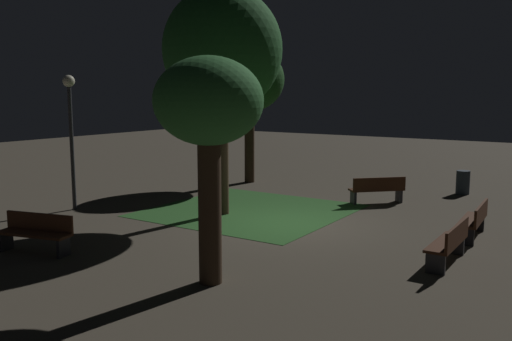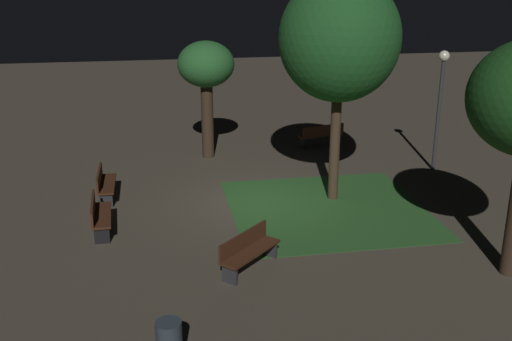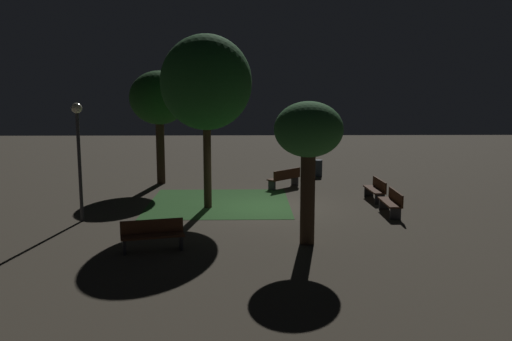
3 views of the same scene
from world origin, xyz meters
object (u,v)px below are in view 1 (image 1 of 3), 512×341
object	(u,v)px
bench_near_trees	(378,189)
bench_back_row	(475,219)
tree_right_canopy	(209,109)
bench_corner	(36,232)
trash_bin	(463,182)
bench_lawn_edge	(450,242)
lamp_post_near_wall	(70,118)
tree_back_left	(223,51)
tree_near_wall	(249,81)

from	to	relation	value
bench_near_trees	bench_back_row	bearing A→B (deg)	-127.88
bench_near_trees	tree_right_canopy	world-z (taller)	tree_right_canopy
bench_back_row	bench_near_trees	world-z (taller)	same
bench_corner	trash_bin	xyz separation A→B (m)	(12.76, -6.43, -0.06)
bench_lawn_edge	bench_back_row	distance (m)	2.46
bench_lawn_edge	bench_near_trees	world-z (taller)	same
bench_near_trees	bench_corner	bearing A→B (deg)	154.71
lamp_post_near_wall	tree_back_left	bearing A→B (deg)	-64.52
bench_lawn_edge	bench_near_trees	bearing A→B (deg)	34.30
bench_back_row	bench_lawn_edge	bearing A→B (deg)	-180.00
bench_back_row	trash_bin	size ratio (longest dim) A/B	2.15
tree_right_canopy	lamp_post_near_wall	bearing A→B (deg)	69.31
bench_near_trees	tree_near_wall	xyz separation A→B (m)	(1.27, 5.89, 3.56)
bench_near_trees	trash_bin	size ratio (longest dim) A/B	1.91
bench_back_row	trash_bin	world-z (taller)	bench_back_row
bench_lawn_edge	bench_back_row	world-z (taller)	same
bench_corner	tree_near_wall	bearing A→B (deg)	7.45
bench_back_row	trash_bin	xyz separation A→B (m)	(6.05, 1.62, -0.06)
bench_corner	lamp_post_near_wall	world-z (taller)	lamp_post_near_wall
bench_corner	trash_bin	distance (m)	14.29
bench_back_row	tree_back_left	distance (m)	8.18
bench_near_trees	tree_right_canopy	bearing A→B (deg)	-179.73
bench_back_row	lamp_post_near_wall	xyz separation A→B (m)	(-3.25, 11.11, 2.36)
tree_back_left	trash_bin	bearing A→B (deg)	-35.72
bench_corner	tree_back_left	xyz separation A→B (m)	(5.49, -1.21, 4.31)
bench_near_trees	tree_right_canopy	size ratio (longest dim) A/B	0.38
tree_right_canopy	trash_bin	world-z (taller)	tree_right_canopy
trash_bin	bench_back_row	bearing A→B (deg)	-164.99
lamp_post_near_wall	trash_bin	distance (m)	13.50
bench_near_trees	lamp_post_near_wall	world-z (taller)	lamp_post_near_wall
trash_bin	bench_corner	bearing A→B (deg)	153.25
tree_back_left	tree_near_wall	distance (m)	5.93
bench_lawn_edge	tree_right_canopy	world-z (taller)	tree_right_canopy
tree_back_left	tree_near_wall	xyz separation A→B (m)	(5.27, 2.62, -0.74)
bench_back_row	tree_right_canopy	size ratio (longest dim) A/B	0.43
tree_right_canopy	trash_bin	distance (m)	12.64
tree_back_left	tree_right_canopy	bearing A→B (deg)	-145.85
tree_right_canopy	tree_near_wall	bearing A→B (deg)	30.29
bench_back_row	bench_corner	world-z (taller)	same
bench_corner	tree_near_wall	size ratio (longest dim) A/B	0.35
tree_right_canopy	tree_back_left	xyz separation A→B (m)	(4.89, 3.32, 1.49)
bench_back_row	lamp_post_near_wall	world-z (taller)	lamp_post_near_wall
bench_near_trees	trash_bin	distance (m)	3.81
lamp_post_near_wall	trash_bin	xyz separation A→B (m)	(9.30, -9.48, -2.42)
bench_back_row	tree_right_canopy	xyz separation A→B (m)	(-6.11, 3.53, 2.81)
bench_lawn_edge	trash_bin	bearing A→B (deg)	10.79
tree_back_left	lamp_post_near_wall	size ratio (longest dim) A/B	1.60
bench_near_trees	trash_bin	bearing A→B (deg)	-30.78
bench_corner	tree_back_left	distance (m)	7.08
bench_corner	lamp_post_near_wall	distance (m)	5.18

